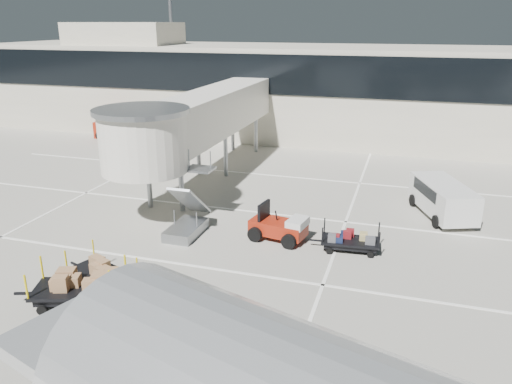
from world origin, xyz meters
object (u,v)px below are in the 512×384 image
baggage_tug (280,227)px  box_cart_far (102,274)px  belt_loader (116,131)px  ground_worker (145,284)px  suitcase_cart (351,241)px  minivan (442,196)px  box_cart_near (77,289)px

baggage_tug → box_cart_far: 8.55m
box_cart_far → belt_loader: (-14.01, 23.37, 0.24)m
box_cart_far → ground_worker: (2.33, -0.68, 0.28)m
suitcase_cart → ground_worker: (-6.79, -6.89, 0.32)m
baggage_tug → suitcase_cart: baggage_tug is taller
ground_worker → minivan: bearing=51.6°
box_cart_near → ground_worker: (2.43, 0.81, 0.15)m
box_cart_far → minivan: (13.26, 12.18, 0.60)m
suitcase_cart → ground_worker: bearing=-139.7°
baggage_tug → box_cart_near: baggage_tug is taller
ground_worker → suitcase_cart: bearing=47.4°
box_cart_near → box_cart_far: size_ratio=1.15×
box_cart_far → ground_worker: size_ratio=2.31×
box_cart_near → minivan: (13.35, 13.67, 0.47)m
box_cart_near → ground_worker: bearing=-0.7°
box_cart_far → minivan: 18.01m
suitcase_cart → box_cart_near: 12.01m
baggage_tug → ground_worker: (-3.33, -7.09, 0.14)m
baggage_tug → minivan: 9.55m
minivan → ground_worker: bearing=-151.7°
ground_worker → box_cart_near: bearing=-159.6°
box_cart_near → minivan: minivan is taller
box_cart_near → box_cart_far: bearing=67.1°
minivan → box_cart_far: bearing=-158.8°
minivan → belt_loader: belt_loader is taller
baggage_tug → box_cart_far: size_ratio=0.80×
minivan → belt_loader: (-27.26, 11.19, -0.36)m
ground_worker → belt_loader: 29.07m
suitcase_cart → box_cart_far: 11.03m
box_cart_near → minivan: 19.12m
ground_worker → baggage_tug: bearing=66.8°
box_cart_far → belt_loader: 27.25m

